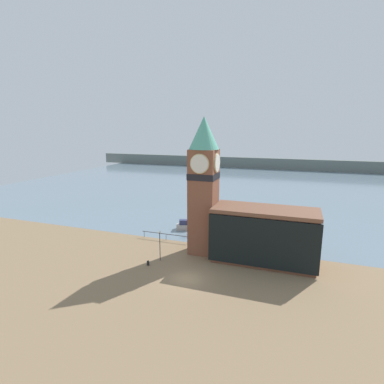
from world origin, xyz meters
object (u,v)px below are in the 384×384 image
(pier_building, at_px, (264,235))
(lamp_post, at_px, (160,240))
(mooring_bollard_near, at_px, (148,263))
(boat_near, at_px, (190,226))
(clock_tower, at_px, (204,183))

(pier_building, height_order, lamp_post, pier_building)
(pier_building, distance_m, mooring_bollard_near, 16.34)
(boat_near, relative_size, lamp_post, 1.27)
(mooring_bollard_near, relative_size, lamp_post, 0.15)
(clock_tower, height_order, pier_building, clock_tower)
(clock_tower, height_order, mooring_bollard_near, clock_tower)
(boat_near, bearing_deg, pier_building, -53.32)
(clock_tower, bearing_deg, pier_building, -3.19)
(boat_near, height_order, lamp_post, lamp_post)
(lamp_post, bearing_deg, pier_building, 18.32)
(clock_tower, relative_size, lamp_post, 4.57)
(pier_building, relative_size, boat_near, 2.55)
(boat_near, distance_m, mooring_bollard_near, 15.93)
(pier_building, bearing_deg, boat_near, 146.59)
(mooring_bollard_near, bearing_deg, boat_near, 89.06)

